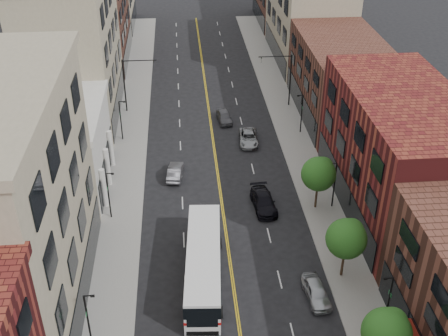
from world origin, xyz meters
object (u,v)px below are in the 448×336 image
object	(u,v)px
city_bus	(204,262)
car_lane_a	(264,202)
car_parked_far	(316,292)
car_lane_b	(248,138)
car_lane_c	(224,117)
car_lane_behind	(175,172)

from	to	relation	value
city_bus	car_lane_a	xyz separation A→B (m)	(6.52, 9.97, -1.16)
car_parked_far	car_lane_b	size ratio (longest dim) A/B	0.87
car_parked_far	car_lane_c	distance (m)	32.74
city_bus	car_lane_b	xyz separation A→B (m)	(6.65, 23.55, -1.23)
car_lane_a	car_lane_b	xyz separation A→B (m)	(0.13, 13.58, -0.07)
car_lane_behind	car_lane_a	distance (m)	10.93
car_parked_far	car_lane_behind	bearing A→B (deg)	115.39
city_bus	car_lane_c	size ratio (longest dim) A/B	3.15
car_lane_behind	car_lane_c	xyz separation A→B (m)	(6.46, 12.97, 0.00)
car_lane_b	car_lane_c	world-z (taller)	car_lane_c
car_lane_b	car_lane_behind	bearing A→B (deg)	-137.47
car_lane_a	car_lane_b	bearing A→B (deg)	84.63
city_bus	car_lane_a	distance (m)	11.97
city_bus	car_lane_a	size ratio (longest dim) A/B	2.51
car_lane_behind	car_lane_c	world-z (taller)	car_lane_c
car_parked_far	car_lane_c	world-z (taller)	car_parked_far
car_lane_behind	car_lane_a	world-z (taller)	car_lane_a
city_bus	car_lane_behind	bearing A→B (deg)	101.74
car_lane_b	car_lane_a	bearing A→B (deg)	-86.46
city_bus	car_parked_far	world-z (taller)	city_bus
car_lane_a	car_lane_c	distance (m)	19.60
car_lane_b	city_bus	bearing A→B (deg)	-101.68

